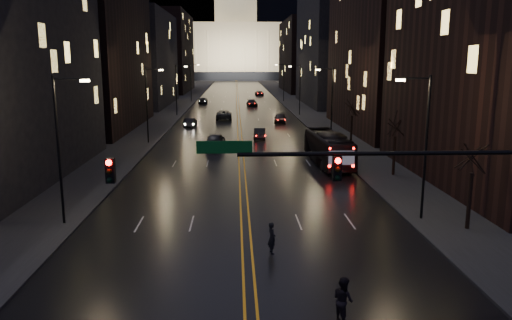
{
  "coord_description": "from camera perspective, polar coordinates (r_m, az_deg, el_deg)",
  "views": [
    {
      "loc": [
        -0.55,
        -19.38,
        9.88
      ],
      "look_at": [
        0.75,
        12.1,
        3.53
      ],
      "focal_mm": 35.0,
      "sensor_mm": 36.0,
      "label": 1
    }
  ],
  "objects": [
    {
      "name": "streetlamp_left_dist",
      "position": [
        119.91,
        -7.37,
        9.01
      ],
      "size": [
        2.13,
        0.25,
        9.0
      ],
      "color": "black",
      "rests_on": "ground"
    },
    {
      "name": "receding_car_b",
      "position": [
        79.24,
        2.79,
        4.79
      ],
      "size": [
        2.29,
        4.77,
        1.57
      ],
      "primitive_type": "imported",
      "rotation": [
        0.0,
        0.0,
        -0.1
      ],
      "color": "black",
      "rests_on": "ground"
    },
    {
      "name": "sidewalk_left",
      "position": [
        150.3,
        -7.56,
        7.56
      ],
      "size": [
        8.0,
        320.0,
        0.16
      ],
      "primitive_type": "cube",
      "color": "black",
      "rests_on": "ground"
    },
    {
      "name": "capitol",
      "position": [
        269.47,
        -2.31,
        12.93
      ],
      "size": [
        90.0,
        50.0,
        58.5
      ],
      "color": "black",
      "rests_on": "ground"
    },
    {
      "name": "streetlamp_right_far",
      "position": [
        90.22,
        4.92,
        8.3
      ],
      "size": [
        2.13,
        0.25,
        9.0
      ],
      "color": "black",
      "rests_on": "ground"
    },
    {
      "name": "streetlamp_right_dist",
      "position": [
        120.01,
        3.11,
        9.09
      ],
      "size": [
        2.13,
        0.25,
        9.0
      ],
      "color": "black",
      "rests_on": "ground"
    },
    {
      "name": "traffic_signal",
      "position": [
        20.97,
        15.65,
        -2.21
      ],
      "size": [
        17.29,
        0.45,
        7.0
      ],
      "color": "black",
      "rests_on": "ground"
    },
    {
      "name": "tree_right_near",
      "position": [
        31.01,
        23.59,
        0.49
      ],
      "size": [
        2.4,
        2.4,
        6.65
      ],
      "color": "black",
      "rests_on": "ground"
    },
    {
      "name": "building_right_mid",
      "position": [
        113.48,
        8.8,
        12.84
      ],
      "size": [
        12.0,
        34.0,
        26.0
      ],
      "primitive_type": "cube",
      "color": "black",
      "rests_on": "ground"
    },
    {
      "name": "receding_car_d",
      "position": [
        140.42,
        0.38,
        7.63
      ],
      "size": [
        2.36,
        4.87,
        1.34
      ],
      "primitive_type": "imported",
      "rotation": [
        0.0,
        0.0,
        0.03
      ],
      "color": "black",
      "rests_on": "ground"
    },
    {
      "name": "pedestrian_b",
      "position": [
        19.96,
        9.93,
        -15.45
      ],
      "size": [
        0.83,
        1.02,
        1.84
      ],
      "primitive_type": "imported",
      "rotation": [
        0.0,
        0.0,
        2.02
      ],
      "color": "black",
      "rests_on": "ground"
    },
    {
      "name": "ground",
      "position": [
        21.76,
        -0.68,
        -15.62
      ],
      "size": [
        900.0,
        900.0,
        0.0
      ],
      "primitive_type": "plane",
      "color": "black",
      "rests_on": "ground"
    },
    {
      "name": "oncoming_car_b",
      "position": [
        75.2,
        -7.52,
        4.27
      ],
      "size": [
        1.87,
        4.25,
        1.36
      ],
      "primitive_type": "imported",
      "rotation": [
        0.0,
        0.0,
        3.04
      ],
      "color": "black",
      "rests_on": "ground"
    },
    {
      "name": "streetlamp_left_mid",
      "position": [
        60.45,
        -12.22,
        6.59
      ],
      "size": [
        2.13,
        0.25,
        9.0
      ],
      "color": "black",
      "rests_on": "ground"
    },
    {
      "name": "pedestrian_a",
      "position": [
        26.06,
        1.82,
        -8.9
      ],
      "size": [
        0.55,
        0.7,
        1.68
      ],
      "primitive_type": "imported",
      "rotation": [
        0.0,
        0.0,
        1.84
      ],
      "color": "black",
      "rests_on": "ground"
    },
    {
      "name": "receding_car_c",
      "position": [
        107.9,
        -0.47,
        6.53
      ],
      "size": [
        2.41,
        5.15,
        1.46
      ],
      "primitive_type": "imported",
      "rotation": [
        0.0,
        0.0,
        0.07
      ],
      "color": "black",
      "rests_on": "ground"
    },
    {
      "name": "building_right_near",
      "position": [
        44.94,
        27.03,
        12.89
      ],
      "size": [
        12.0,
        26.0,
        24.0
      ],
      "primitive_type": "cube",
      "color": "black",
      "rests_on": "ground"
    },
    {
      "name": "sidewalk_right",
      "position": [
        150.4,
        3.22,
        7.64
      ],
      "size": [
        8.0,
        320.0,
        0.16
      ],
      "primitive_type": "cube",
      "color": "black",
      "rests_on": "ground"
    },
    {
      "name": "center_line",
      "position": [
        149.7,
        -2.17,
        7.61
      ],
      "size": [
        0.62,
        320.0,
        0.01
      ],
      "primitive_type": "cube",
      "color": "orange",
      "rests_on": "road"
    },
    {
      "name": "road",
      "position": [
        149.7,
        -2.17,
        7.6
      ],
      "size": [
        20.0,
        320.0,
        0.02
      ],
      "primitive_type": "cube",
      "color": "black",
      "rests_on": "ground"
    },
    {
      "name": "building_left_mid",
      "position": [
        76.28,
        -18.47,
        13.92
      ],
      "size": [
        12.0,
        30.0,
        28.0
      ],
      "primitive_type": "cube",
      "color": "black",
      "rests_on": "ground"
    },
    {
      "name": "building_left_far",
      "position": [
        113.24,
        -13.02,
        11.17
      ],
      "size": [
        12.0,
        34.0,
        20.0
      ],
      "primitive_type": "cube",
      "color": "black",
      "rests_on": "ground"
    },
    {
      "name": "streetlamp_right_mid",
      "position": [
        60.64,
        8.5,
        6.73
      ],
      "size": [
        2.13,
        0.25,
        9.0
      ],
      "color": "black",
      "rests_on": "ground"
    },
    {
      "name": "oncoming_car_c",
      "position": [
        84.35,
        -3.69,
        5.18
      ],
      "size": [
        2.68,
        5.65,
        1.56
      ],
      "primitive_type": "imported",
      "rotation": [
        0.0,
        0.0,
        3.16
      ],
      "color": "black",
      "rests_on": "ground"
    },
    {
      "name": "tree_right_mid",
      "position": [
        43.87,
        15.68,
        3.96
      ],
      "size": [
        2.4,
        2.4,
        6.65
      ],
      "color": "black",
      "rests_on": "ground"
    },
    {
      "name": "building_left_dist",
      "position": [
        160.7,
        -9.9,
        11.98
      ],
      "size": [
        12.0,
        40.0,
        24.0
      ],
      "primitive_type": "cube",
      "color": "black",
      "rests_on": "ground"
    },
    {
      "name": "tree_right_far",
      "position": [
        59.2,
        10.94,
        6.0
      ],
      "size": [
        2.4,
        2.4,
        6.65
      ],
      "color": "black",
      "rests_on": "ground"
    },
    {
      "name": "oncoming_car_d",
      "position": [
        116.12,
        -6.1,
        6.79
      ],
      "size": [
        1.97,
        4.82,
        1.4
      ],
      "primitive_type": "imported",
      "rotation": [
        0.0,
        0.0,
        3.14
      ],
      "color": "black",
      "rests_on": "ground"
    },
    {
      "name": "receding_car_a",
      "position": [
        63.14,
        0.43,
        3.01
      ],
      "size": [
        1.71,
        4.21,
        1.36
      ],
      "primitive_type": "imported",
      "rotation": [
        0.0,
        0.0,
        -0.07
      ],
      "color": "black",
      "rests_on": "ground"
    },
    {
      "name": "streetlamp_right_near",
      "position": [
        31.86,
        18.57,
        2.14
      ],
      "size": [
        2.13,
        0.25,
        9.0
      ],
      "color": "black",
      "rests_on": "ground"
    },
    {
      "name": "streetlamp_left_far",
      "position": [
        90.09,
        -9.0,
        8.2
      ],
      "size": [
        2.13,
        0.25,
        9.0
      ],
      "color": "black",
      "rests_on": "ground"
    },
    {
      "name": "building_right_dist",
      "position": [
        160.83,
        5.45,
        11.74
      ],
      "size": [
        12.0,
        40.0,
        22.0
      ],
      "primitive_type": "cube",
      "color": "black",
      "rests_on": "ground"
    },
    {
      "name": "oncoming_car_a",
      "position": [
        57.36,
        -4.66,
        2.29
      ],
      "size": [
        2.41,
        5.08,
        1.68
      ],
      "primitive_type": "imported",
      "rotation": [
        0.0,
        0.0,
        3.05
      ],
      "color": "black",
      "rests_on": "ground"
    },
    {
      "name": "streetlamp_left_near",
      "position": [
        31.48,
        -21.37,
        1.84
      ],
      "size": [
        2.13,
        0.25,
        9.0
      ],
      "color": "black",
      "rests_on": "ground"
    },
    {
      "name": "bus",
      "position": [
        48.26,
        8.27,
        1.33
      ],
      "size": [
        3.12,
        11.21,
        3.09
      ],
      "primitive_type": "imported",
      "rotation": [
        0.0,
        0.0,
        0.05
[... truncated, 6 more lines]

